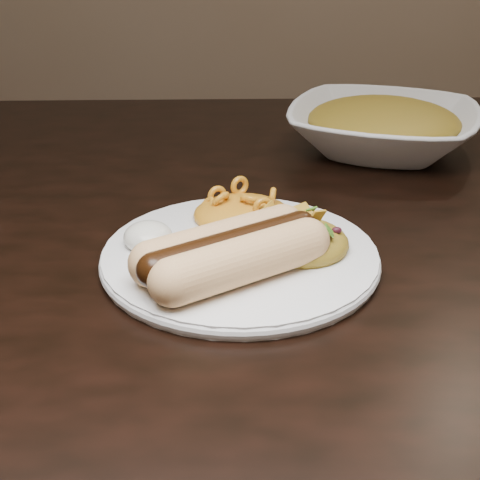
{
  "coord_description": "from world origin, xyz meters",
  "views": [
    {
      "loc": [
        0.02,
        -0.64,
        1.03
      ],
      "look_at": [
        0.04,
        -0.12,
        0.77
      ],
      "focal_mm": 50.0,
      "sensor_mm": 36.0,
      "label": 1
    }
  ],
  "objects": [
    {
      "name": "taco_salad",
      "position": [
        0.09,
        -0.12,
        0.78
      ],
      "size": [
        0.09,
        0.08,
        0.04
      ],
      "rotation": [
        0.0,
        0.0,
        -0.01
      ],
      "color": "orange",
      "rests_on": "plate"
    },
    {
      "name": "table",
      "position": [
        0.0,
        0.0,
        0.66
      ],
      "size": [
        1.6,
        0.9,
        0.75
      ],
      "color": "black",
      "rests_on": "floor"
    },
    {
      "name": "sour_cream",
      "position": [
        -0.04,
        -0.11,
        0.78
      ],
      "size": [
        0.05,
        0.05,
        0.03
      ],
      "primitive_type": "ellipsoid",
      "rotation": [
        0.0,
        0.0,
        0.26
      ],
      "color": "silver",
      "rests_on": "plate"
    },
    {
      "name": "serving_bowl",
      "position": [
        0.23,
        0.18,
        0.78
      ],
      "size": [
        0.31,
        0.31,
        0.06
      ],
      "primitive_type": "imported",
      "rotation": [
        0.0,
        0.0,
        -0.35
      ],
      "color": "silver",
      "rests_on": "table"
    },
    {
      "name": "plate",
      "position": [
        0.04,
        -0.12,
        0.76
      ],
      "size": [
        0.31,
        0.31,
        0.01
      ],
      "primitive_type": "cylinder",
      "rotation": [
        0.0,
        0.0,
        0.33
      ],
      "color": "white",
      "rests_on": "table"
    },
    {
      "name": "mac_and_cheese",
      "position": [
        0.04,
        -0.05,
        0.78
      ],
      "size": [
        0.12,
        0.11,
        0.04
      ],
      "primitive_type": "ellipsoid",
      "rotation": [
        0.0,
        0.0,
        -0.29
      ],
      "color": "orange",
      "rests_on": "plate"
    },
    {
      "name": "hotdog",
      "position": [
        0.03,
        -0.16,
        0.78
      ],
      "size": [
        0.13,
        0.13,
        0.04
      ],
      "rotation": [
        0.0,
        0.0,
        0.55
      ],
      "color": "#F3CE8B",
      "rests_on": "plate"
    },
    {
      "name": "bowl_filling",
      "position": [
        0.23,
        0.18,
        0.8
      ],
      "size": [
        0.25,
        0.25,
        0.05
      ],
      "primitive_type": "ellipsoid",
      "rotation": [
        0.0,
        0.0,
        -0.33
      ],
      "color": "orange",
      "rests_on": "serving_bowl"
    }
  ]
}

